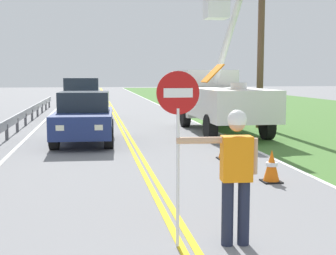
# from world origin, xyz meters

# --- Properties ---
(centerline_yellow_left) EXTENTS (0.11, 110.00, 0.01)m
(centerline_yellow_left) POSITION_xyz_m (-0.09, 20.00, 0.01)
(centerline_yellow_left) COLOR yellow
(centerline_yellow_left) RESTS_ON ground
(centerline_yellow_right) EXTENTS (0.11, 110.00, 0.01)m
(centerline_yellow_right) POSITION_xyz_m (0.09, 20.00, 0.01)
(centerline_yellow_right) COLOR yellow
(centerline_yellow_right) RESTS_ON ground
(edge_line_right) EXTENTS (0.12, 110.00, 0.01)m
(edge_line_right) POSITION_xyz_m (3.60, 20.00, 0.01)
(edge_line_right) COLOR silver
(edge_line_right) RESTS_ON ground
(edge_line_left) EXTENTS (0.12, 110.00, 0.01)m
(edge_line_left) POSITION_xyz_m (-3.60, 20.00, 0.01)
(edge_line_left) COLOR silver
(edge_line_left) RESTS_ON ground
(flagger_worker) EXTENTS (1.09, 0.27, 1.83)m
(flagger_worker) POSITION_xyz_m (0.63, 3.61, 1.05)
(flagger_worker) COLOR #1E2338
(flagger_worker) RESTS_ON ground
(stop_sign_paddle) EXTENTS (0.56, 0.04, 2.33)m
(stop_sign_paddle) POSITION_xyz_m (-0.13, 3.66, 1.71)
(stop_sign_paddle) COLOR silver
(stop_sign_paddle) RESTS_ON ground
(utility_bucket_truck) EXTENTS (2.67, 6.82, 5.31)m
(utility_bucket_truck) POSITION_xyz_m (3.76, 15.73, 1.41)
(utility_bucket_truck) COLOR white
(utility_bucket_truck) RESTS_ON ground
(oncoming_sedan_nearest) EXTENTS (2.07, 4.18, 1.70)m
(oncoming_sedan_nearest) POSITION_xyz_m (-1.52, 13.39, 0.83)
(oncoming_sedan_nearest) COLOR navy
(oncoming_sedan_nearest) RESTS_ON ground
(oncoming_suv_second) EXTENTS (1.98, 4.64, 2.10)m
(oncoming_suv_second) POSITION_xyz_m (-1.75, 21.45, 1.06)
(oncoming_suv_second) COLOR silver
(oncoming_suv_second) RESTS_ON ground
(utility_pole_near) EXTENTS (1.80, 0.28, 8.32)m
(utility_pole_near) POSITION_xyz_m (5.82, 16.73, 4.34)
(utility_pole_near) COLOR brown
(utility_pole_near) RESTS_ON ground
(traffic_cone_lead) EXTENTS (0.40, 0.40, 0.70)m
(traffic_cone_lead) POSITION_xyz_m (2.51, 7.01, 0.34)
(traffic_cone_lead) COLOR orange
(traffic_cone_lead) RESTS_ON ground
(traffic_cone_mid) EXTENTS (0.40, 0.40, 0.70)m
(traffic_cone_mid) POSITION_xyz_m (2.29, 9.78, 0.34)
(traffic_cone_mid) COLOR orange
(traffic_cone_mid) RESTS_ON ground
(guardrail_left_shoulder) EXTENTS (0.10, 32.00, 0.71)m
(guardrail_left_shoulder) POSITION_xyz_m (-4.20, 15.61, 0.52)
(guardrail_left_shoulder) COLOR #9EA0A3
(guardrail_left_shoulder) RESTS_ON ground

